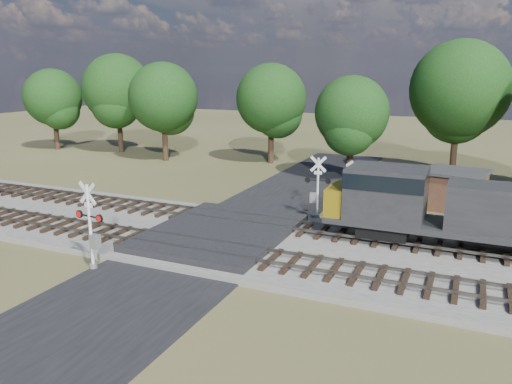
% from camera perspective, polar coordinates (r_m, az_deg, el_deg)
% --- Properties ---
extents(ground, '(160.00, 160.00, 0.00)m').
position_cam_1_polar(ground, '(26.82, -4.59, -5.75)').
color(ground, '#444725').
rests_on(ground, ground).
extents(ballast_bed, '(140.00, 10.00, 0.30)m').
position_cam_1_polar(ballast_bed, '(24.42, 17.35, -8.00)').
color(ballast_bed, gray).
rests_on(ballast_bed, ground).
extents(road, '(7.00, 60.00, 0.08)m').
position_cam_1_polar(road, '(26.81, -4.59, -5.67)').
color(road, black).
rests_on(road, ground).
extents(crossing_panel, '(7.00, 9.00, 0.62)m').
position_cam_1_polar(crossing_panel, '(27.13, -4.10, -4.81)').
color(crossing_panel, '#262628').
rests_on(crossing_panel, ground).
extents(track_near, '(140.00, 2.60, 0.33)m').
position_cam_1_polar(track_near, '(23.69, -0.22, -7.34)').
color(track_near, black).
rests_on(track_near, ballast_bed).
extents(track_far, '(140.00, 2.60, 0.33)m').
position_cam_1_polar(track_far, '(28.07, 3.96, -3.95)').
color(track_far, black).
rests_on(track_far, ballast_bed).
extents(crossing_signal_near, '(1.67, 0.39, 4.15)m').
position_cam_1_polar(crossing_signal_near, '(23.80, -18.23, -4.61)').
color(crossing_signal_near, silver).
rests_on(crossing_signal_near, ground).
extents(crossing_signal_far, '(1.58, 0.38, 3.94)m').
position_cam_1_polar(crossing_signal_far, '(30.63, 6.89, -0.12)').
color(crossing_signal_far, silver).
rests_on(crossing_signal_far, ground).
extents(equipment_shed, '(4.48, 4.48, 2.56)m').
position_cam_1_polar(equipment_shed, '(35.30, 21.73, 0.27)').
color(equipment_shed, '#49281F').
rests_on(equipment_shed, ground).
extents(treeline, '(82.45, 11.80, 11.41)m').
position_cam_1_polar(treeline, '(43.65, 15.12, 10.07)').
color(treeline, black).
rests_on(treeline, ground).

